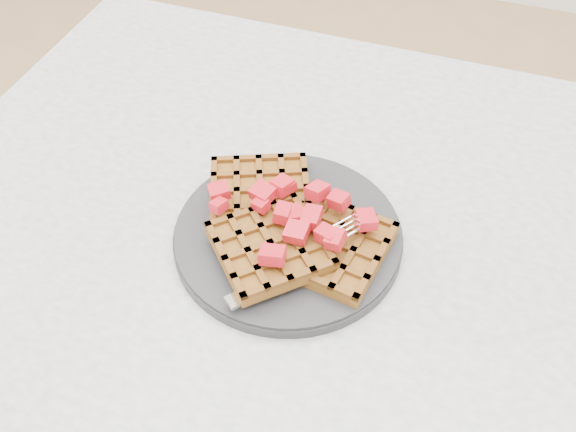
{
  "coord_description": "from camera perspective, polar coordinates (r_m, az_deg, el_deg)",
  "views": [
    {
      "loc": [
        -0.0,
        -0.42,
        1.29
      ],
      "look_at": [
        -0.15,
        -0.0,
        0.79
      ],
      "focal_mm": 40.0,
      "sensor_mm": 36.0,
      "label": 1
    }
  ],
  "objects": [
    {
      "name": "strawberry_pile",
      "position": [
        0.66,
        0.0,
        0.81
      ],
      "size": [
        0.15,
        0.15,
        0.02
      ],
      "primitive_type": null,
      "color": "#AA000E",
      "rests_on": "waffles"
    },
    {
      "name": "fork",
      "position": [
        0.65,
        1.94,
        -3.98
      ],
      "size": [
        0.12,
        0.16,
        0.02
      ],
      "primitive_type": null,
      "rotation": [
        0.0,
        0.0,
        -0.62
      ],
      "color": "silver",
      "rests_on": "plate"
    },
    {
      "name": "waffles",
      "position": [
        0.68,
        -0.09,
        -0.95
      ],
      "size": [
        0.23,
        0.22,
        0.03
      ],
      "color": "brown",
      "rests_on": "plate"
    },
    {
      "name": "table",
      "position": [
        0.78,
        10.63,
        -10.21
      ],
      "size": [
        1.2,
        0.8,
        0.75
      ],
      "color": "silver",
      "rests_on": "ground"
    },
    {
      "name": "plate",
      "position": [
        0.69,
        0.0,
        -1.77
      ],
      "size": [
        0.25,
        0.25,
        0.02
      ],
      "primitive_type": "cylinder",
      "color": "#232326",
      "rests_on": "table"
    }
  ]
}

